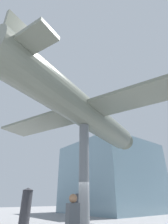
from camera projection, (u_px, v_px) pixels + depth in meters
glass_pavilion_left at (111, 178)px, 25.49m from camera, size 11.39×11.34×9.61m
support_pylon_central at (84, 173)px, 10.04m from camera, size 0.60×0.60×5.96m
suspended_airplane at (86, 113)px, 12.01m from camera, size 14.64×14.72×3.42m
visitor_person at (73, 221)px, 5.39m from camera, size 0.27×0.41×1.81m
info_kiosk at (26, 206)px, 12.44m from camera, size 0.83×0.83×2.43m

